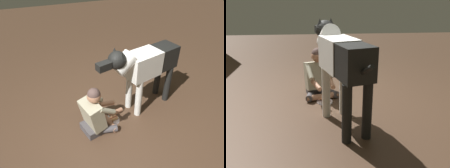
% 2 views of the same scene
% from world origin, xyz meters
% --- Properties ---
extents(ground_plane, '(15.62, 15.62, 0.00)m').
position_xyz_m(ground_plane, '(0.00, 0.00, 0.00)').
color(ground_plane, '#432E20').
extents(person_sitting_on_floor, '(0.71, 0.59, 0.82)m').
position_xyz_m(person_sitting_on_floor, '(0.29, 0.03, 0.33)').
color(person_sitting_on_floor, '#433F42').
rests_on(person_sitting_on_floor, ground).
extents(large_dog, '(1.68, 0.64, 1.31)m').
position_xyz_m(large_dog, '(-0.65, -0.24, 0.86)').
color(large_dog, silver).
rests_on(large_dog, ground).
extents(hot_dog_on_plate, '(0.26, 0.26, 0.06)m').
position_xyz_m(hot_dog_on_plate, '(-0.01, -0.06, 0.02)').
color(hot_dog_on_plate, white).
rests_on(hot_dog_on_plate, ground).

